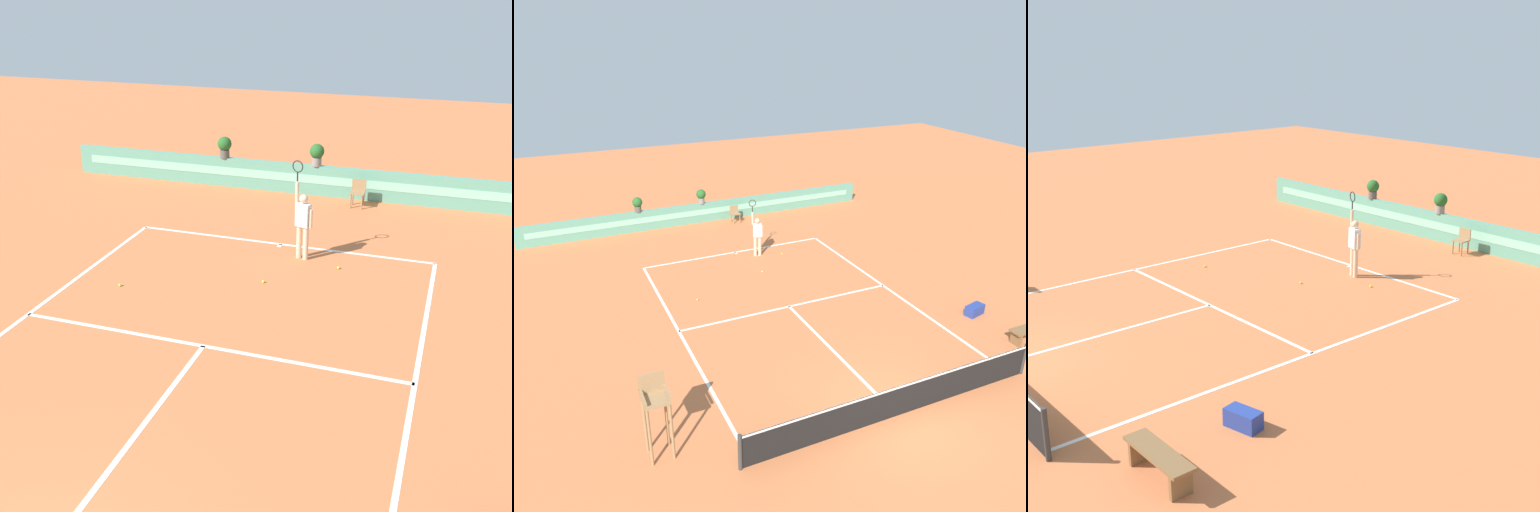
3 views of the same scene
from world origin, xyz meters
TOP-DOWN VIEW (x-y plane):
  - ground_plane at (0.00, 6.00)m, footprint 60.00×60.00m
  - court_lines at (0.00, 6.72)m, footprint 8.32×11.94m
  - net at (0.00, 0.00)m, footprint 8.92×0.10m
  - back_wall_barrier at (0.00, 16.39)m, footprint 18.00×0.21m
  - umpire_chair at (-5.96, 1.26)m, footprint 0.60×0.60m
  - ball_kid_chair at (1.44, 15.66)m, footprint 0.44×0.44m
  - gear_bag at (5.70, 3.20)m, footprint 0.76×0.50m
  - tennis_player at (0.78, 11.16)m, footprint 0.60×0.31m
  - tennis_ball_near_baseline at (0.27, 9.46)m, footprint 0.07×0.07m
  - tennis_ball_mid_court at (-2.90, 8.23)m, footprint 0.07×0.07m
  - tennis_ball_by_sideline at (1.82, 10.81)m, footprint 0.07×0.07m
  - potted_plant_left at (-3.33, 16.39)m, footprint 0.48×0.48m
  - potted_plant_centre at (-0.10, 16.39)m, footprint 0.48×0.48m

SIDE VIEW (x-z plane):
  - ground_plane at x=0.00m, z-range 0.00..0.00m
  - court_lines at x=0.00m, z-range 0.00..0.01m
  - tennis_ball_near_baseline at x=0.27m, z-range 0.00..0.07m
  - tennis_ball_mid_court at x=-2.90m, z-range 0.00..0.07m
  - tennis_ball_by_sideline at x=1.82m, z-range 0.00..0.07m
  - gear_bag at x=5.70m, z-range 0.00..0.36m
  - ball_kid_chair at x=1.44m, z-range 0.05..0.90m
  - back_wall_barrier at x=0.00m, z-range 0.00..1.00m
  - net at x=0.00m, z-range 0.01..1.01m
  - tennis_player at x=0.78m, z-range -0.24..2.34m
  - umpire_chair at x=-5.96m, z-range 0.27..2.41m
  - potted_plant_left at x=-3.33m, z-range 1.05..1.78m
  - potted_plant_centre at x=-0.10m, z-range 1.05..1.78m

